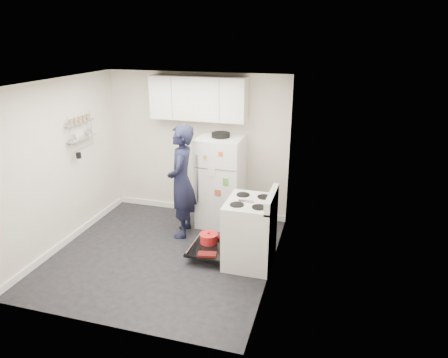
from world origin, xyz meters
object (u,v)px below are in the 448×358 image
(refrigerator, at_px, (221,181))
(person, at_px, (182,182))
(open_oven_door, at_px, (209,243))
(electric_range, at_px, (249,233))

(refrigerator, bearing_deg, person, -131.10)
(open_oven_door, bearing_deg, refrigerator, 97.01)
(open_oven_door, xyz_separation_m, person, (-0.61, 0.51, 0.72))
(open_oven_door, xyz_separation_m, refrigerator, (-0.13, 1.06, 0.58))
(refrigerator, distance_m, person, 0.74)
(electric_range, xyz_separation_m, refrigerator, (-0.73, 1.10, 0.30))
(electric_range, xyz_separation_m, open_oven_door, (-0.60, 0.04, -0.28))
(refrigerator, height_order, person, person)
(electric_range, bearing_deg, open_oven_door, 176.40)
(person, bearing_deg, open_oven_door, 39.37)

